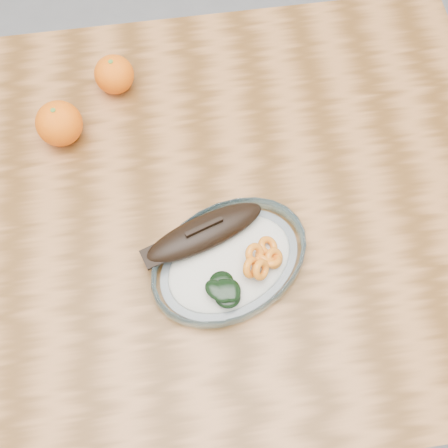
# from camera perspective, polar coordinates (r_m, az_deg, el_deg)

# --- Properties ---
(ground) EXTENTS (3.00, 3.00, 0.00)m
(ground) POSITION_cam_1_polar(r_m,az_deg,el_deg) (1.61, -4.45, -10.33)
(ground) COLOR slate
(ground) RESTS_ON ground
(dining_table) EXTENTS (1.20, 0.80, 0.75)m
(dining_table) POSITION_cam_1_polar(r_m,az_deg,el_deg) (0.99, -7.12, -1.31)
(dining_table) COLOR #5A3615
(dining_table) RESTS_ON ground
(plated_meal) EXTENTS (0.60, 0.60, 0.08)m
(plated_meal) POSITION_cam_1_polar(r_m,az_deg,el_deg) (0.84, 0.49, -3.66)
(plated_meal) COLOR white
(plated_meal) RESTS_ON dining_table
(orange_left) EXTENTS (0.08, 0.08, 0.08)m
(orange_left) POSITION_cam_1_polar(r_m,az_deg,el_deg) (0.97, -16.40, 9.77)
(orange_left) COLOR #F84505
(orange_left) RESTS_ON dining_table
(orange_right) EXTENTS (0.07, 0.07, 0.07)m
(orange_right) POSITION_cam_1_polar(r_m,az_deg,el_deg) (1.01, -11.10, 14.68)
(orange_right) COLOR #F84505
(orange_right) RESTS_ON dining_table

